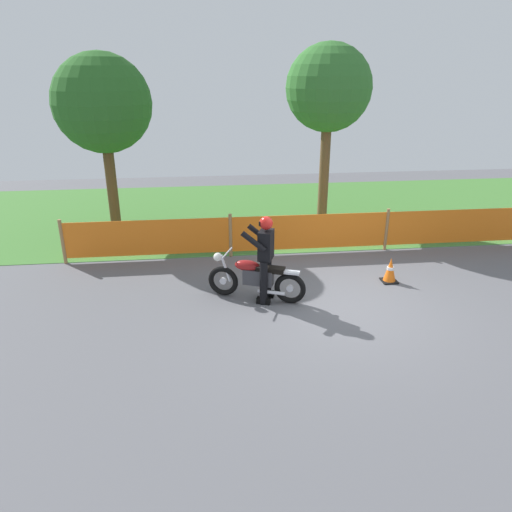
% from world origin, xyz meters
% --- Properties ---
extents(ground, '(24.00, 24.00, 0.02)m').
position_xyz_m(ground, '(0.00, 0.00, -0.01)').
color(ground, '#5B5B60').
extents(grass_verge, '(24.00, 7.40, 0.01)m').
position_xyz_m(grass_verge, '(0.00, 6.46, 0.01)').
color(grass_verge, '#427A33').
rests_on(grass_verge, ground).
extents(barrier_fence, '(11.56, 0.08, 1.05)m').
position_xyz_m(barrier_fence, '(0.00, 2.76, 0.54)').
color(barrier_fence, '#997547').
rests_on(barrier_fence, ground).
extents(tree_leftmost, '(2.48, 2.48, 4.62)m').
position_xyz_m(tree_leftmost, '(-4.94, 5.05, 3.36)').
color(tree_leftmost, brown).
rests_on(tree_leftmost, ground).
extents(tree_near_left, '(2.31, 2.31, 4.88)m').
position_xyz_m(tree_near_left, '(0.94, 5.25, 3.68)').
color(tree_near_left, brown).
rests_on(tree_near_left, ground).
extents(motorcycle_lead, '(1.85, 0.88, 0.92)m').
position_xyz_m(motorcycle_lead, '(-1.59, 0.44, 0.45)').
color(motorcycle_lead, black).
rests_on(motorcycle_lead, ground).
extents(rider_lead, '(0.69, 0.68, 1.69)m').
position_xyz_m(rider_lead, '(-1.41, 0.37, 0.92)').
color(rider_lead, black).
rests_on(rider_lead, ground).
extents(traffic_cone, '(0.32, 0.32, 0.53)m').
position_xyz_m(traffic_cone, '(1.31, 0.91, 0.26)').
color(traffic_cone, black).
rests_on(traffic_cone, ground).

